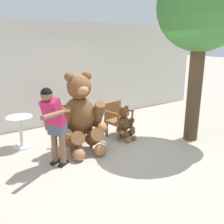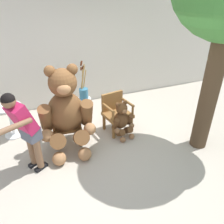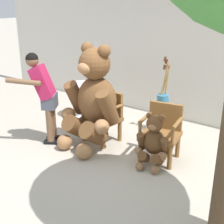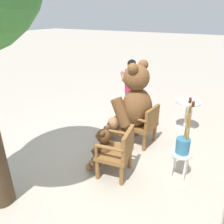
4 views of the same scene
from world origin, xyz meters
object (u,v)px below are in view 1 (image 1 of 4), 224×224
at_px(brush_bucket, 83,106).
at_px(round_side_table, 20,128).
at_px(teddy_bear_large, 81,113).
at_px(wooden_chair_right, 117,118).
at_px(wooden_chair_left, 77,127).
at_px(teddy_bear_small, 125,123).
at_px(patio_tree, 206,10).
at_px(person_visitor, 54,121).
at_px(white_stool, 83,116).

bearing_deg(brush_bucket, round_side_table, -169.85).
relative_size(teddy_bear_large, brush_bucket, 1.80).
bearing_deg(round_side_table, wooden_chair_right, -15.81).
bearing_deg(wooden_chair_left, teddy_bear_small, -14.10).
bearing_deg(teddy_bear_large, patio_tree, -19.95).
relative_size(person_visitor, white_stool, 3.38).
bearing_deg(brush_bucket, white_stool, -101.13).
height_order(teddy_bear_large, brush_bucket, teddy_bear_large).
relative_size(brush_bucket, patio_tree, 0.24).
relative_size(teddy_bear_small, white_stool, 1.79).
height_order(person_visitor, brush_bucket, person_visitor).
distance_m(teddy_bear_large, brush_bucket, 1.38).
distance_m(teddy_bear_small, patio_tree, 3.07).
bearing_deg(person_visitor, white_stool, 48.60).
bearing_deg(teddy_bear_small, wooden_chair_left, 165.90).
bearing_deg(teddy_bear_small, round_side_table, 157.72).
relative_size(wooden_chair_right, patio_tree, 0.21).
bearing_deg(teddy_bear_small, person_visitor, -168.80).
bearing_deg(white_stool, brush_bucket, 78.87).
height_order(wooden_chair_right, round_side_table, wooden_chair_right).
relative_size(teddy_bear_large, patio_tree, 0.43).
xyz_separation_m(teddy_bear_small, round_side_table, (-2.21, 0.90, 0.04)).
distance_m(wooden_chair_left, round_side_table, 1.24).
bearing_deg(wooden_chair_right, white_stool, 117.64).
xyz_separation_m(person_visitor, brush_bucket, (1.39, 1.58, -0.27)).
bearing_deg(patio_tree, person_visitor, 170.59).
distance_m(wooden_chair_left, person_visitor, 1.10).
xyz_separation_m(wooden_chair_left, brush_bucket, (0.64, 0.92, 0.19)).
bearing_deg(white_stool, round_side_table, -169.99).
height_order(teddy_bear_large, round_side_table, teddy_bear_large).
relative_size(wooden_chair_left, patio_tree, 0.21).
bearing_deg(teddy_bear_large, brush_bucket, 61.41).
bearing_deg(wooden_chair_left, brush_bucket, 55.47).
height_order(white_stool, patio_tree, patio_tree).
bearing_deg(round_side_table, brush_bucket, 10.15).
distance_m(teddy_bear_small, round_side_table, 2.39).
relative_size(white_stool, brush_bucket, 0.48).
xyz_separation_m(wooden_chair_left, patio_tree, (2.57, -1.21, 2.49)).
distance_m(teddy_bear_large, teddy_bear_small, 1.23).
xyz_separation_m(wooden_chair_right, person_visitor, (-1.88, -0.66, 0.46)).
distance_m(white_stool, round_side_table, 1.74).
bearing_deg(brush_bucket, wooden_chair_left, -124.53).
distance_m(wooden_chair_left, white_stool, 1.12).
bearing_deg(white_stool, patio_tree, -47.80).
bearing_deg(wooden_chair_right, teddy_bear_large, -166.49).
relative_size(teddy_bear_large, white_stool, 3.73).
relative_size(teddy_bear_large, round_side_table, 2.38).
relative_size(wooden_chair_left, wooden_chair_right, 1.00).
relative_size(teddy_bear_small, brush_bucket, 0.86).
distance_m(person_visitor, brush_bucket, 2.13).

